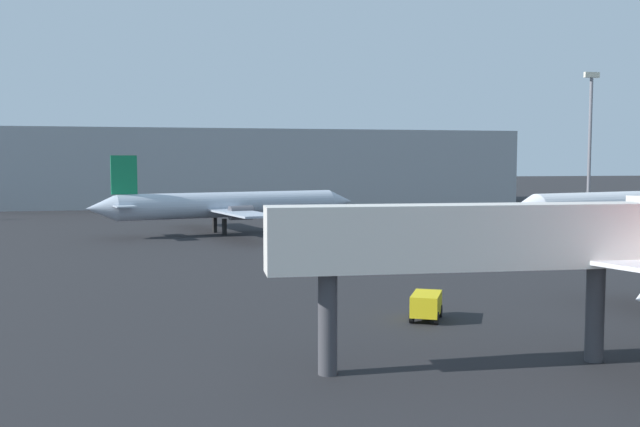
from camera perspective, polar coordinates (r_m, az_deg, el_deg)
airplane_distant at (r=77.63m, az=23.74°, el=0.56°), size 30.75×21.93×9.76m
airplane_far_left at (r=75.03m, az=-7.48°, el=0.69°), size 29.07×24.60×8.22m
jet_bridge at (r=27.41m, az=15.66°, el=-2.03°), size 17.21×3.22×6.32m
baggage_cart at (r=34.88m, az=8.57°, el=-7.28°), size 2.27×2.73×1.30m
light_mast_right at (r=113.87m, az=20.96°, el=6.03°), size 2.40×0.50×20.83m
terminal_building at (r=127.05m, az=-4.62°, el=3.72°), size 87.06×23.12×12.89m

